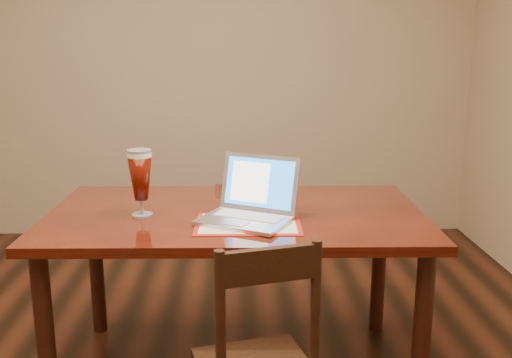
{
  "coord_description": "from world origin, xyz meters",
  "views": [
    {
      "loc": [
        0.39,
        -2.02,
        1.52
      ],
      "look_at": [
        0.48,
        0.45,
        0.93
      ],
      "focal_mm": 40.0,
      "sensor_mm": 36.0,
      "label": 1
    }
  ],
  "objects": [
    {
      "name": "dining_table",
      "position": [
        0.37,
        0.43,
        0.7
      ],
      "size": [
        1.7,
        0.98,
        1.08
      ],
      "rotation": [
        0.0,
        0.0,
        -0.02
      ],
      "color": "#55180B",
      "rests_on": "ground"
    }
  ]
}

